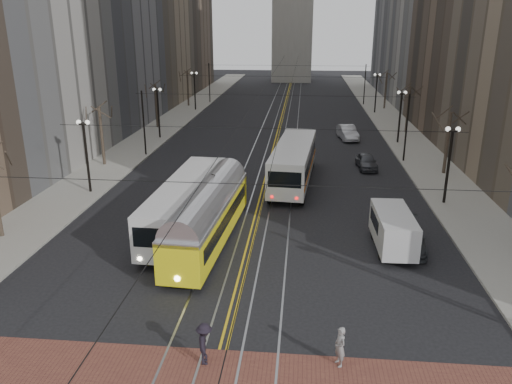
% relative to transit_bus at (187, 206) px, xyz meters
% --- Properties ---
extents(ground, '(260.00, 260.00, 0.00)m').
position_rel_transit_bus_xyz_m(ground, '(4.36, -11.57, -1.60)').
color(ground, black).
rests_on(ground, ground).
extents(sidewalk_left, '(5.00, 140.00, 0.15)m').
position_rel_transit_bus_xyz_m(sidewalk_left, '(-10.64, 33.43, -1.53)').
color(sidewalk_left, gray).
rests_on(sidewalk_left, ground).
extents(sidewalk_right, '(5.00, 140.00, 0.15)m').
position_rel_transit_bus_xyz_m(sidewalk_right, '(19.36, 33.43, -1.53)').
color(sidewalk_right, gray).
rests_on(sidewalk_right, ground).
extents(streetcar_rails, '(4.80, 130.00, 0.02)m').
position_rel_transit_bus_xyz_m(streetcar_rails, '(4.36, 33.43, -1.60)').
color(streetcar_rails, gray).
rests_on(streetcar_rails, ground).
extents(centre_lines, '(0.42, 130.00, 0.01)m').
position_rel_transit_bus_xyz_m(centre_lines, '(4.36, 33.43, -1.59)').
color(centre_lines, gold).
rests_on(centre_lines, ground).
extents(lamp_posts, '(27.60, 57.20, 5.60)m').
position_rel_transit_bus_xyz_m(lamp_posts, '(4.36, 17.18, 1.20)').
color(lamp_posts, black).
rests_on(lamp_posts, ground).
extents(street_trees, '(31.68, 53.28, 5.60)m').
position_rel_transit_bus_xyz_m(street_trees, '(4.36, 23.68, 1.20)').
color(street_trees, '#382D23').
rests_on(street_trees, ground).
extents(trolley_wires, '(25.96, 120.00, 6.60)m').
position_rel_transit_bus_xyz_m(trolley_wires, '(4.36, 23.26, 2.17)').
color(trolley_wires, black).
rests_on(trolley_wires, ground).
extents(transit_bus, '(3.21, 12.91, 3.20)m').
position_rel_transit_bus_xyz_m(transit_bus, '(0.00, 0.00, 0.00)').
color(transit_bus, silver).
rests_on(transit_bus, ground).
extents(streetcar, '(3.19, 12.71, 2.96)m').
position_rel_transit_bus_xyz_m(streetcar, '(1.86, -2.08, -0.12)').
color(streetcar, yellow).
rests_on(streetcar, ground).
extents(rear_bus, '(3.84, 13.11, 3.37)m').
position_rel_transit_bus_xyz_m(rear_bus, '(6.71, 10.65, 0.08)').
color(rear_bus, silver).
rests_on(rear_bus, ground).
extents(cargo_van, '(2.13, 5.29, 2.32)m').
position_rel_transit_bus_xyz_m(cargo_van, '(12.88, -1.98, -0.44)').
color(cargo_van, silver).
rests_on(cargo_van, ground).
extents(sedan_grey, '(1.91, 4.18, 1.39)m').
position_rel_transit_bus_xyz_m(sedan_grey, '(13.36, 15.69, -0.91)').
color(sedan_grey, '#3F4247').
rests_on(sedan_grey, ground).
extents(sedan_silver, '(2.45, 5.11, 1.62)m').
position_rel_transit_bus_xyz_m(sedan_silver, '(12.58, 28.08, -0.79)').
color(sedan_silver, '#B4B6BD').
rests_on(sedan_silver, ground).
extents(sedan_parked, '(2.34, 4.90, 1.38)m').
position_rel_transit_bus_xyz_m(sedan_parked, '(13.86, -1.65, -0.91)').
color(sedan_parked, '#3F4246').
rests_on(sedan_parked, ground).
extents(pedestrian_b, '(0.61, 0.72, 1.68)m').
position_rel_transit_bus_xyz_m(pedestrian_b, '(9.09, -13.07, -0.75)').
color(pedestrian_b, gray).
rests_on(pedestrian_b, crosswalk_band).
extents(pedestrian_d, '(0.90, 1.26, 1.77)m').
position_rel_transit_bus_xyz_m(pedestrian_d, '(3.79, -13.45, -0.71)').
color(pedestrian_d, black).
rests_on(pedestrian_d, crosswalk_band).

